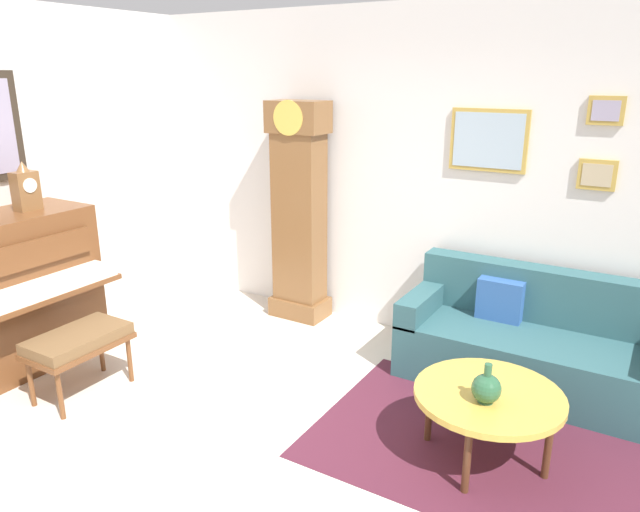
# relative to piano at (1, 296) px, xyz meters

# --- Properties ---
(ground_plane) EXTENTS (6.40, 6.00, 0.10)m
(ground_plane) POSITION_rel_piano_xyz_m (2.23, -0.03, -0.67)
(ground_plane) COLOR beige
(wall_back) EXTENTS (5.30, 0.13, 2.80)m
(wall_back) POSITION_rel_piano_xyz_m (2.24, 2.37, 0.78)
(wall_back) COLOR silver
(wall_back) RESTS_ON ground_plane
(area_rug) EXTENTS (2.10, 1.50, 0.01)m
(area_rug) POSITION_rel_piano_xyz_m (3.49, 0.92, -0.62)
(area_rug) COLOR #4C1E2D
(area_rug) RESTS_ON ground_plane
(piano) EXTENTS (0.87, 1.44, 1.23)m
(piano) POSITION_rel_piano_xyz_m (0.00, 0.00, 0.00)
(piano) COLOR brown
(piano) RESTS_ON ground_plane
(piano_bench) EXTENTS (0.42, 0.70, 0.48)m
(piano_bench) POSITION_rel_piano_xyz_m (0.78, 0.06, -0.22)
(piano_bench) COLOR brown
(piano_bench) RESTS_ON ground_plane
(grandfather_clock) EXTENTS (0.52, 0.34, 2.03)m
(grandfather_clock) POSITION_rel_piano_xyz_m (1.35, 2.10, 0.34)
(grandfather_clock) COLOR brown
(grandfather_clock) RESTS_ON ground_plane
(couch) EXTENTS (1.90, 0.80, 0.84)m
(couch) POSITION_rel_piano_xyz_m (3.55, 1.91, -0.31)
(couch) COLOR #2D565B
(couch) RESTS_ON ground_plane
(coffee_table) EXTENTS (0.88, 0.88, 0.45)m
(coffee_table) POSITION_rel_piano_xyz_m (3.52, 0.81, -0.20)
(coffee_table) COLOR gold
(coffee_table) RESTS_ON ground_plane
(mantel_clock) EXTENTS (0.13, 0.18, 0.38)m
(mantel_clock) POSITION_rel_piano_xyz_m (0.00, 0.33, 0.78)
(mantel_clock) COLOR brown
(mantel_clock) RESTS_ON piano
(green_jug) EXTENTS (0.17, 0.17, 0.24)m
(green_jug) POSITION_rel_piano_xyz_m (3.53, 0.70, -0.08)
(green_jug) COLOR #234C33
(green_jug) RESTS_ON coffee_table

